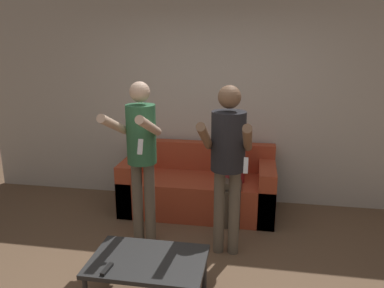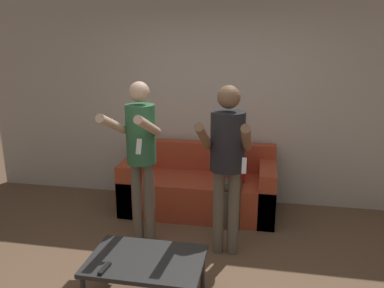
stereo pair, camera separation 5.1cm
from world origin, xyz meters
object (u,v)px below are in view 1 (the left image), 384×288
Objects in this scene: person_standing_right at (228,152)px; remote_on_table at (107,269)px; person_seated at (233,168)px; couch at (199,188)px; coffee_table at (148,264)px; person_standing_left at (141,148)px.

remote_on_table is at bearing -126.38° from person_standing_right.
couch is at bearing 157.98° from person_seated.
person_seated reaches higher than couch.
coffee_table is at bearing 37.91° from remote_on_table.
coffee_table is (0.31, -0.89, -0.69)m from person_standing_left.
couch is 1.10× the size of person_standing_right.
person_seated is (0.87, 0.80, -0.43)m from person_standing_left.
coffee_table is 0.34m from remote_on_table.
remote_on_table is at bearing -100.38° from couch.
remote_on_table is (0.05, -1.10, -0.64)m from person_standing_left.
person_standing_left is 0.86m from person_standing_right.
person_seated is 1.28× the size of coffee_table.
person_seated is at bearing 66.69° from remote_on_table.
person_seated is at bearing 89.58° from person_standing_right.
person_seated is (0.01, 0.79, -0.43)m from person_standing_right.
person_standing_left is 11.31× the size of remote_on_table.
coffee_table is at bearing -108.16° from person_seated.
couch is at bearing 79.62° from remote_on_table.
person_standing_right is at bearing 0.16° from person_standing_left.
remote_on_table is at bearing -87.32° from person_standing_left.
couch is at bearing 86.39° from coffee_table.
person_standing_right reaches higher than remote_on_table.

